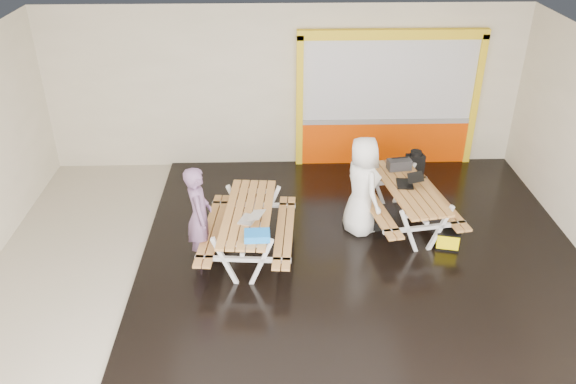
{
  "coord_description": "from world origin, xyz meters",
  "views": [
    {
      "loc": [
        -0.25,
        -7.73,
        5.86
      ],
      "look_at": [
        0.0,
        0.9,
        1.0
      ],
      "focal_mm": 36.34,
      "sensor_mm": 36.0,
      "label": 1
    }
  ],
  "objects_px": {
    "picnic_table_right": "(408,196)",
    "laptop_left": "(251,218)",
    "person_left": "(199,216)",
    "dark_case": "(379,222)",
    "person_right": "(362,187)",
    "blue_pouch": "(257,236)",
    "laptop_right": "(409,181)",
    "picnic_table_left": "(248,222)",
    "backpack": "(415,164)",
    "toolbox": "(399,164)",
    "fluke_bag": "(448,240)"
  },
  "relations": [
    {
      "from": "picnic_table_right",
      "to": "laptop_left",
      "type": "relative_size",
      "value": 5.1
    },
    {
      "from": "picnic_table_right",
      "to": "person_left",
      "type": "relative_size",
      "value": 1.38
    },
    {
      "from": "laptop_left",
      "to": "dark_case",
      "type": "distance_m",
      "value": 2.65
    },
    {
      "from": "person_right",
      "to": "blue_pouch",
      "type": "distance_m",
      "value": 2.38
    },
    {
      "from": "picnic_table_right",
      "to": "laptop_right",
      "type": "distance_m",
      "value": 0.27
    },
    {
      "from": "picnic_table_left",
      "to": "backpack",
      "type": "xyz_separation_m",
      "value": [
        3.18,
        1.83,
        0.12
      ]
    },
    {
      "from": "picnic_table_left",
      "to": "toolbox",
      "type": "height_order",
      "value": "toolbox"
    },
    {
      "from": "picnic_table_right",
      "to": "backpack",
      "type": "relative_size",
      "value": 4.28
    },
    {
      "from": "person_left",
      "to": "dark_case",
      "type": "bearing_deg",
      "value": -82.1
    },
    {
      "from": "blue_pouch",
      "to": "backpack",
      "type": "relative_size",
      "value": 0.7
    },
    {
      "from": "picnic_table_left",
      "to": "person_right",
      "type": "xyz_separation_m",
      "value": [
        1.99,
        0.72,
        0.24
      ]
    },
    {
      "from": "picnic_table_left",
      "to": "toolbox",
      "type": "bearing_deg",
      "value": 27.83
    },
    {
      "from": "picnic_table_left",
      "to": "fluke_bag",
      "type": "relative_size",
      "value": 5.27
    },
    {
      "from": "blue_pouch",
      "to": "person_left",
      "type": "bearing_deg",
      "value": 146.42
    },
    {
      "from": "blue_pouch",
      "to": "backpack",
      "type": "height_order",
      "value": "backpack"
    },
    {
      "from": "picnic_table_right",
      "to": "laptop_left",
      "type": "distance_m",
      "value": 3.0
    },
    {
      "from": "laptop_right",
      "to": "backpack",
      "type": "bearing_deg",
      "value": 70.68
    },
    {
      "from": "toolbox",
      "to": "dark_case",
      "type": "bearing_deg",
      "value": -122.13
    },
    {
      "from": "laptop_left",
      "to": "dark_case",
      "type": "height_order",
      "value": "laptop_left"
    },
    {
      "from": "picnic_table_left",
      "to": "person_left",
      "type": "height_order",
      "value": "person_left"
    },
    {
      "from": "person_left",
      "to": "laptop_left",
      "type": "xyz_separation_m",
      "value": [
        0.84,
        -0.1,
        0.01
      ]
    },
    {
      "from": "laptop_left",
      "to": "backpack",
      "type": "bearing_deg",
      "value": 34.07
    },
    {
      "from": "toolbox",
      "to": "picnic_table_left",
      "type": "bearing_deg",
      "value": -152.17
    },
    {
      "from": "backpack",
      "to": "fluke_bag",
      "type": "height_order",
      "value": "backpack"
    },
    {
      "from": "laptop_left",
      "to": "backpack",
      "type": "distance_m",
      "value": 3.77
    },
    {
      "from": "person_right",
      "to": "laptop_right",
      "type": "xyz_separation_m",
      "value": [
        0.85,
        0.14,
        0.02
      ]
    },
    {
      "from": "picnic_table_right",
      "to": "person_right",
      "type": "relative_size",
      "value": 1.28
    },
    {
      "from": "laptop_left",
      "to": "laptop_right",
      "type": "relative_size",
      "value": 0.95
    },
    {
      "from": "person_left",
      "to": "backpack",
      "type": "distance_m",
      "value": 4.44
    },
    {
      "from": "picnic_table_right",
      "to": "laptop_left",
      "type": "height_order",
      "value": "laptop_left"
    },
    {
      "from": "laptop_right",
      "to": "dark_case",
      "type": "relative_size",
      "value": 1.05
    },
    {
      "from": "laptop_left",
      "to": "picnic_table_right",
      "type": "bearing_deg",
      "value": 21.46
    },
    {
      "from": "fluke_bag",
      "to": "toolbox",
      "type": "bearing_deg",
      "value": 114.04
    },
    {
      "from": "person_left",
      "to": "picnic_table_right",
      "type": "bearing_deg",
      "value": -83.78
    },
    {
      "from": "laptop_left",
      "to": "blue_pouch",
      "type": "bearing_deg",
      "value": -78.15
    },
    {
      "from": "person_left",
      "to": "laptop_right",
      "type": "height_order",
      "value": "person_left"
    },
    {
      "from": "backpack",
      "to": "person_left",
      "type": "bearing_deg",
      "value": -153.12
    },
    {
      "from": "laptop_left",
      "to": "laptop_right",
      "type": "height_order",
      "value": "laptop_right"
    },
    {
      "from": "laptop_left",
      "to": "toolbox",
      "type": "height_order",
      "value": "toolbox"
    },
    {
      "from": "laptop_left",
      "to": "blue_pouch",
      "type": "relative_size",
      "value": 1.2
    },
    {
      "from": "picnic_table_left",
      "to": "blue_pouch",
      "type": "height_order",
      "value": "blue_pouch"
    },
    {
      "from": "person_right",
      "to": "toolbox",
      "type": "height_order",
      "value": "person_right"
    },
    {
      "from": "dark_case",
      "to": "fluke_bag",
      "type": "xyz_separation_m",
      "value": [
        1.07,
        -0.73,
        0.07
      ]
    },
    {
      "from": "person_right",
      "to": "fluke_bag",
      "type": "bearing_deg",
      "value": -135.94
    },
    {
      "from": "person_right",
      "to": "backpack",
      "type": "height_order",
      "value": "person_right"
    },
    {
      "from": "person_left",
      "to": "laptop_left",
      "type": "distance_m",
      "value": 0.84
    },
    {
      "from": "picnic_table_left",
      "to": "laptop_left",
      "type": "height_order",
      "value": "laptop_left"
    },
    {
      "from": "toolbox",
      "to": "dark_case",
      "type": "relative_size",
      "value": 0.99
    },
    {
      "from": "picnic_table_left",
      "to": "laptop_left",
      "type": "bearing_deg",
      "value": -78.96
    },
    {
      "from": "person_right",
      "to": "laptop_left",
      "type": "bearing_deg",
      "value": 96.82
    }
  ]
}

